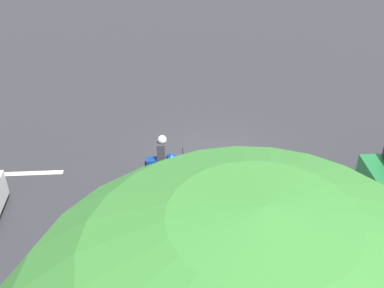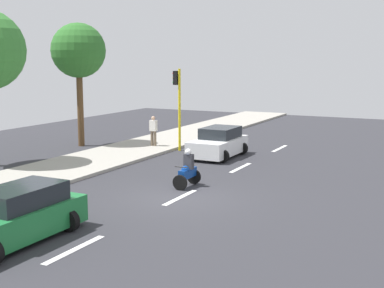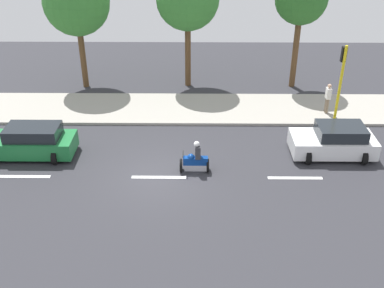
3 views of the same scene
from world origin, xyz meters
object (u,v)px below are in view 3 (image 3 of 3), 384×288
(motorcycle, at_px, (195,159))
(street_tree_north, at_px, (76,3))
(car_white, at_px, (334,141))
(car_green, at_px, (29,142))
(pedestrian_near_signal, at_px, (328,97))
(traffic_light_corner, at_px, (341,76))

(motorcycle, xyz_separation_m, street_tree_north, (9.96, 7.01, 4.59))
(car_white, height_order, car_green, same)
(pedestrian_near_signal, distance_m, traffic_light_corner, 2.45)
(pedestrian_near_signal, bearing_deg, car_green, 106.81)
(car_green, xyz_separation_m, pedestrian_near_signal, (4.56, -15.09, 0.35))
(motorcycle, height_order, traffic_light_corner, traffic_light_corner)
(car_green, xyz_separation_m, motorcycle, (-1.35, -7.82, -0.07))
(car_white, xyz_separation_m, car_green, (-0.21, 14.36, 0.00))
(motorcycle, relative_size, traffic_light_corner, 0.34)
(pedestrian_near_signal, height_order, traffic_light_corner, traffic_light_corner)
(traffic_light_corner, bearing_deg, motorcycle, 120.72)
(car_green, relative_size, motorcycle, 2.87)
(car_white, relative_size, traffic_light_corner, 0.86)
(pedestrian_near_signal, bearing_deg, street_tree_north, 74.13)
(car_green, bearing_deg, traffic_light_corner, -78.85)
(street_tree_north, bearing_deg, traffic_light_corner, -111.57)
(car_green, distance_m, traffic_light_corner, 15.54)
(street_tree_north, bearing_deg, car_white, -121.81)
(motorcycle, height_order, pedestrian_near_signal, pedestrian_near_signal)
(traffic_light_corner, xyz_separation_m, street_tree_north, (5.64, 14.28, 2.30))
(car_green, bearing_deg, car_white, -89.15)
(car_white, relative_size, car_green, 0.88)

